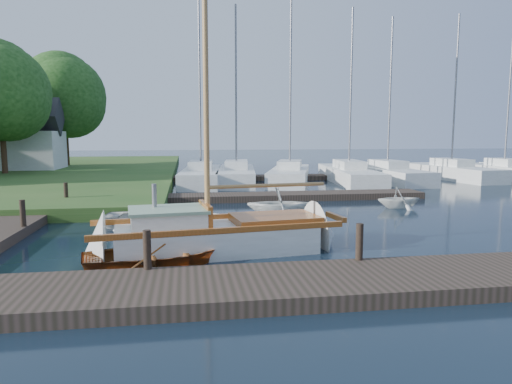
{
  "coord_description": "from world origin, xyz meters",
  "views": [
    {
      "loc": [
        -2.2,
        -14.22,
        3.0
      ],
      "look_at": [
        0.0,
        0.0,
        1.2
      ],
      "focal_mm": 32.0,
      "sensor_mm": 36.0,
      "label": 1
    }
  ],
  "objects": [
    {
      "name": "ground",
      "position": [
        0.0,
        0.0,
        0.0
      ],
      "size": [
        160.0,
        160.0,
        0.0
      ],
      "primitive_type": "plane",
      "color": "black",
      "rests_on": "ground"
    },
    {
      "name": "near_dock",
      "position": [
        0.0,
        -6.0,
        0.15
      ],
      "size": [
        18.0,
        2.2,
        0.3
      ],
      "primitive_type": "cube",
      "color": "#2E271D",
      "rests_on": "ground"
    },
    {
      "name": "left_dock",
      "position": [
        -8.0,
        2.0,
        0.15
      ],
      "size": [
        2.2,
        18.0,
        0.3
      ],
      "primitive_type": "cube",
      "color": "#2E271D",
      "rests_on": "ground"
    },
    {
      "name": "far_dock",
      "position": [
        2.0,
        6.5,
        0.15
      ],
      "size": [
        14.0,
        1.6,
        0.3
      ],
      "primitive_type": "cube",
      "color": "#2E271D",
      "rests_on": "ground"
    },
    {
      "name": "pontoon",
      "position": [
        10.0,
        16.0,
        0.15
      ],
      "size": [
        30.0,
        1.6,
        0.3
      ],
      "primitive_type": "cube",
      "color": "#2E271D",
      "rests_on": "ground"
    },
    {
      "name": "mooring_post_1",
      "position": [
        -3.0,
        -5.0,
        0.7
      ],
      "size": [
        0.16,
        0.16,
        0.8
      ],
      "primitive_type": "cylinder",
      "color": "black",
      "rests_on": "near_dock"
    },
    {
      "name": "mooring_post_2",
      "position": [
        1.5,
        -5.0,
        0.7
      ],
      "size": [
        0.16,
        0.16,
        0.8
      ],
      "primitive_type": "cylinder",
      "color": "black",
      "rests_on": "near_dock"
    },
    {
      "name": "mooring_post_4",
      "position": [
        -7.0,
        0.0,
        0.7
      ],
      "size": [
        0.16,
        0.16,
        0.8
      ],
      "primitive_type": "cylinder",
      "color": "black",
      "rests_on": "left_dock"
    },
    {
      "name": "mooring_post_5",
      "position": [
        -7.0,
        5.0,
        0.7
      ],
      "size": [
        0.16,
        0.16,
        0.8
      ],
      "primitive_type": "cylinder",
      "color": "black",
      "rests_on": "left_dock"
    },
    {
      "name": "sailboat",
      "position": [
        -1.3,
        -2.64,
        0.34
      ],
      "size": [
        7.34,
        2.86,
        9.83
      ],
      "rotation": [
        0.0,
        0.0,
        0.13
      ],
      "color": "silver",
      "rests_on": "ground"
    },
    {
      "name": "dinghy",
      "position": [
        -2.83,
        -3.64,
        0.36
      ],
      "size": [
        3.86,
        3.09,
        0.71
      ],
      "primitive_type": "imported",
      "rotation": [
        0.0,
        0.0,
        1.77
      ],
      "color": "brown",
      "rests_on": "ground"
    },
    {
      "name": "tender_a",
      "position": [
        -2.98,
        1.0,
        0.39
      ],
      "size": [
        4.04,
        3.08,
        0.78
      ],
      "primitive_type": "imported",
      "rotation": [
        0.0,
        0.0,
        1.47
      ],
      "color": "silver",
      "rests_on": "ground"
    },
    {
      "name": "tender_b",
      "position": [
        1.2,
        1.83,
        0.64
      ],
      "size": [
        2.67,
        2.39,
        1.28
      ],
      "primitive_type": "imported",
      "rotation": [
        0.0,
        0.0,
        1.44
      ],
      "color": "silver",
      "rests_on": "ground"
    },
    {
      "name": "tender_d",
      "position": [
        6.51,
        3.33,
        0.49
      ],
      "size": [
        1.9,
        1.65,
        0.98
      ],
      "primitive_type": "imported",
      "rotation": [
        0.0,
        0.0,
        1.6
      ],
      "color": "silver",
      "rests_on": "ground"
    },
    {
      "name": "marina_boat_0",
      "position": [
        -1.26,
        14.27,
        0.57
      ],
      "size": [
        2.96,
        8.9,
        11.76
      ],
      "rotation": [
        0.0,
        0.0,
        1.48
      ],
      "color": "silver",
      "rests_on": "ground"
    },
    {
      "name": "marina_boat_1",
      "position": [
        1.0,
        14.58,
        0.57
      ],
      "size": [
        3.3,
        9.15,
        10.93
      ],
      "rotation": [
        0.0,
        0.0,
        1.45
      ],
      "color": "silver",
      "rests_on": "ground"
    },
    {
      "name": "marina_boat_2",
      "position": [
        4.33,
        13.98,
        0.57
      ],
      "size": [
        4.58,
        8.91,
        11.16
      ],
      "rotation": [
        0.0,
        0.0,
        1.28
      ],
      "color": "silver",
      "rests_on": "ground"
    },
    {
      "name": "marina_boat_3",
      "position": [
        8.11,
        13.59,
        0.56
      ],
      "size": [
        3.3,
        10.02,
        10.78
      ],
      "rotation": [
        0.0,
        0.0,
        1.46
      ],
      "color": "silver",
      "rests_on": "ground"
    },
    {
      "name": "marina_boat_4",
      "position": [
        10.66,
        13.46,
        0.56
      ],
      "size": [
        2.67,
        8.33,
        10.3
      ],
      "rotation": [
        0.0,
        0.0,
        1.63
      ],
      "color": "silver",
      "rests_on": "ground"
    },
    {
      "name": "marina_boat_5",
      "position": [
        15.85,
        14.61,
        0.57
      ],
      "size": [
        3.01,
        8.52,
        10.96
      ],
      "rotation": [
        0.0,
        0.0,
        1.67
      ],
      "color": "silver",
      "rests_on": "ground"
    },
    {
      "name": "marina_boat_6",
      "position": [
        19.55,
        14.19,
        0.58
      ],
      "size": [
        2.23,
        7.06,
        11.12
      ],
      "rotation": [
        0.0,
        0.0,
        1.57
      ],
      "color": "silver",
      "rests_on": "ground"
    },
    {
      "name": "house_c",
      "position": [
        -14.0,
        22.0,
        2.58
      ],
      "size": [
        5.25,
        4.0,
        5.28
      ],
      "color": "white",
      "rests_on": "shore"
    },
    {
      "name": "tree_3",
      "position": [
        -14.0,
        18.05,
        5.81
      ],
      "size": [
        6.41,
        6.38,
        8.74
      ],
      "color": "#332114",
      "rests_on": "shore"
    },
    {
      "name": "tree_7",
      "position": [
        -12.0,
        26.05,
        6.2
      ],
      "size": [
        6.83,
        6.83,
        9.38
      ],
      "color": "#332114",
      "rests_on": "shore"
    }
  ]
}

